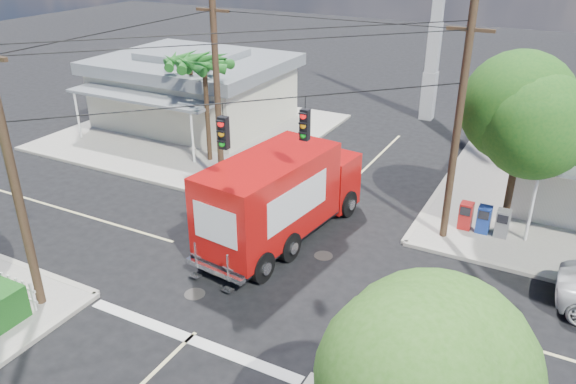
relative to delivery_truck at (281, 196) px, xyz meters
The scene contains 12 objects.
ground 2.93m from the delivery_truck, 79.25° to the right, with size 120.00×120.00×0.00m, color black.
sidewalk_nw 13.66m from the delivery_truck, 140.49° to the left, with size 14.12×14.12×0.14m.
road_markings 4.17m from the delivery_truck, 83.44° to the right, with size 32.00×32.00×0.01m.
building_nw 15.43m from the delivery_truck, 138.60° to the left, with size 10.80×10.20×4.30m.
radio_tower 18.17m from the delivery_truck, 87.00° to the left, with size 0.80×0.80×17.00m.
tree_ne_front 9.34m from the delivery_truck, 30.48° to the left, with size 4.21×4.14×6.66m.
tree_se 12.27m from the delivery_truck, 51.95° to the right, with size 3.67×3.54×5.62m.
palm_nw_front 9.37m from the delivery_truck, 143.47° to the left, with size 3.01×3.08×5.59m.
palm_nw_back 11.65m from the delivery_truck, 143.40° to the left, with size 3.01×3.08×5.19m.
utility_poles 3.15m from the delivery_truck, 150.29° to the right, with size 12.00×10.68×9.00m.
vending_boxes 8.05m from the delivery_truck, 29.61° to the left, with size 1.90×0.50×1.10m.
delivery_truck is the anchor object (origin of this frame).
Camera 1 is at (8.78, -14.62, 11.08)m, focal length 35.00 mm.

